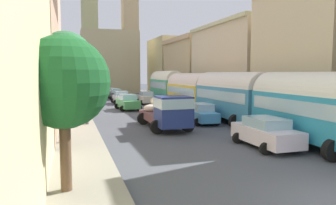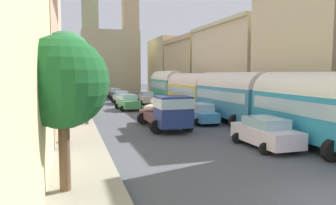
# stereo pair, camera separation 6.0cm
# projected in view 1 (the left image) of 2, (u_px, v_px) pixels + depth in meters

# --- Properties ---
(ground_plane) EXTENTS (154.00, 154.00, 0.00)m
(ground_plane) POSITION_uv_depth(u_px,v_px,m) (143.00, 109.00, 35.15)
(ground_plane) COLOR #484B53
(sidewalk_left) EXTENTS (2.50, 70.00, 0.14)m
(sidewalk_left) POSITION_uv_depth(u_px,v_px,m) (75.00, 110.00, 33.01)
(sidewalk_left) COLOR gray
(sidewalk_left) RESTS_ON ground
(sidewalk_right) EXTENTS (2.50, 70.00, 0.14)m
(sidewalk_right) POSITION_uv_depth(u_px,v_px,m) (204.00, 106.00, 37.27)
(sidewalk_right) COLOR #A2A089
(sidewalk_right) RESTS_ON ground
(building_left_1) EXTENTS (4.52, 11.82, 7.96)m
(building_left_1) POSITION_uv_depth(u_px,v_px,m) (20.00, 72.00, 20.63)
(building_left_1) COLOR tan
(building_left_1) RESTS_ON ground
(building_left_2) EXTENTS (4.56, 10.80, 13.71)m
(building_left_2) POSITION_uv_depth(u_px,v_px,m) (38.00, 43.00, 31.42)
(building_left_2) COLOR tan
(building_left_2) RESTS_ON ground
(building_right_1) EXTENTS (6.41, 9.72, 11.48)m
(building_right_1) POSITION_uv_depth(u_px,v_px,m) (314.00, 50.00, 25.88)
(building_right_1) COLOR beige
(building_right_1) RESTS_ON ground
(building_right_2) EXTENTS (6.42, 14.49, 9.75)m
(building_right_2) POSITION_uv_depth(u_px,v_px,m) (236.00, 65.00, 38.06)
(building_right_2) COLOR beige
(building_right_2) RESTS_ON ground
(building_right_3) EXTENTS (6.36, 13.05, 9.53)m
(building_right_3) POSITION_uv_depth(u_px,v_px,m) (192.00, 68.00, 51.79)
(building_right_3) COLOR tan
(building_right_3) RESTS_ON ground
(building_right_4) EXTENTS (5.19, 11.92, 10.76)m
(building_right_4) POSITION_uv_depth(u_px,v_px,m) (166.00, 66.00, 64.25)
(building_right_4) COLOR tan
(building_right_4) RESTS_ON ground
(distant_church) EXTENTS (10.94, 6.20, 21.09)m
(distant_church) POSITION_uv_depth(u_px,v_px,m) (110.00, 54.00, 62.22)
(distant_church) COLOR tan
(distant_church) RESTS_ON ground
(parked_bus_0) EXTENTS (3.52, 8.70, 3.99)m
(parked_bus_0) POSITION_uv_depth(u_px,v_px,m) (314.00, 106.00, 16.80)
(parked_bus_0) COLOR teal
(parked_bus_0) RESTS_ON ground
(parked_bus_1) EXTENTS (3.34, 8.86, 4.00)m
(parked_bus_1) POSITION_uv_depth(u_px,v_px,m) (231.00, 95.00, 25.36)
(parked_bus_1) COLOR teal
(parked_bus_1) RESTS_ON ground
(parked_bus_2) EXTENTS (3.36, 8.92, 3.91)m
(parked_bus_2) POSITION_uv_depth(u_px,v_px,m) (190.00, 90.00, 33.93)
(parked_bus_2) COLOR gold
(parked_bus_2) RESTS_ON ground
(parked_bus_3) EXTENTS (3.30, 8.64, 4.20)m
(parked_bus_3) POSITION_uv_depth(u_px,v_px,m) (166.00, 85.00, 42.47)
(parked_bus_3) COLOR #369870
(parked_bus_3) RESTS_ON ground
(cargo_truck_0) EXTENTS (3.05, 6.60, 2.43)m
(cargo_truck_0) POSITION_uv_depth(u_px,v_px,m) (167.00, 112.00, 21.92)
(cargo_truck_0) COLOR navy
(cargo_truck_0) RESTS_ON ground
(car_0) EXTENTS (2.51, 4.20, 1.66)m
(car_0) POSITION_uv_depth(u_px,v_px,m) (128.00, 102.00, 33.84)
(car_0) COLOR #479951
(car_0) RESTS_ON ground
(car_1) EXTENTS (2.36, 4.21, 1.61)m
(car_1) POSITION_uv_depth(u_px,v_px,m) (121.00, 97.00, 40.70)
(car_1) COLOR silver
(car_1) RESTS_ON ground
(car_2) EXTENTS (2.14, 4.37, 1.59)m
(car_2) POSITION_uv_depth(u_px,v_px,m) (115.00, 94.00, 47.24)
(car_2) COLOR #2C2D2D
(car_2) RESTS_ON ground
(car_3) EXTENTS (2.44, 4.25, 1.51)m
(car_3) POSITION_uv_depth(u_px,v_px,m) (109.00, 92.00, 53.08)
(car_3) COLOR #AB302A
(car_3) RESTS_ON ground
(car_4) EXTENTS (2.40, 4.26, 1.60)m
(car_4) POSITION_uv_depth(u_px,v_px,m) (266.00, 132.00, 16.72)
(car_4) COLOR silver
(car_4) RESTS_ON ground
(car_5) EXTENTS (2.26, 4.04, 1.56)m
(car_5) POSITION_uv_depth(u_px,v_px,m) (202.00, 113.00, 24.79)
(car_5) COLOR #4594CF
(car_5) RESTS_ON ground
(car_6) EXTENTS (2.27, 4.27, 1.54)m
(car_6) POSITION_uv_depth(u_px,v_px,m) (166.00, 103.00, 33.43)
(car_6) COLOR #211D31
(car_6) RESTS_ON ground
(car_7) EXTENTS (2.22, 4.05, 1.61)m
(car_7) POSITION_uv_depth(u_px,v_px,m) (146.00, 98.00, 40.35)
(car_7) COLOR silver
(car_7) RESTS_ON ground
(pedestrian_0) EXTENTS (0.46, 0.46, 1.88)m
(pedestrian_0) POSITION_uv_depth(u_px,v_px,m) (87.00, 112.00, 23.48)
(pedestrian_0) COLOR slate
(pedestrian_0) RESTS_ON ground
(pedestrian_1) EXTENTS (0.48, 0.48, 1.88)m
(pedestrian_1) POSITION_uv_depth(u_px,v_px,m) (71.00, 102.00, 31.39)
(pedestrian_1) COLOR #776557
(pedestrian_1) RESTS_ON ground
(pedestrian_2) EXTENTS (0.44, 0.44, 1.74)m
(pedestrian_2) POSITION_uv_depth(u_px,v_px,m) (84.00, 109.00, 25.92)
(pedestrian_2) COLOR slate
(pedestrian_2) RESTS_ON ground
(pedestrian_3) EXTENTS (0.37, 0.37, 1.83)m
(pedestrian_3) POSITION_uv_depth(u_px,v_px,m) (72.00, 105.00, 28.59)
(pedestrian_3) COLOR #7D6452
(pedestrian_3) RESTS_ON ground
(roadside_tree_0) EXTENTS (2.95, 2.95, 5.11)m
(roadside_tree_0) POSITION_uv_depth(u_px,v_px,m) (63.00, 83.00, 9.99)
(roadside_tree_0) COLOR brown
(roadside_tree_0) RESTS_ON ground
(roadside_tree_1) EXTENTS (3.06, 3.06, 6.18)m
(roadside_tree_1) POSITION_uv_depth(u_px,v_px,m) (65.00, 60.00, 17.20)
(roadside_tree_1) COLOR brown
(roadside_tree_1) RESTS_ON ground
(roadside_tree_2) EXTENTS (3.38, 3.38, 5.68)m
(roadside_tree_2) POSITION_uv_depth(u_px,v_px,m) (67.00, 72.00, 25.81)
(roadside_tree_2) COLOR brown
(roadside_tree_2) RESTS_ON ground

